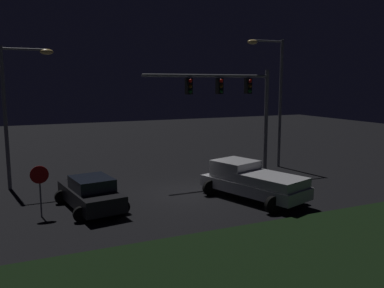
# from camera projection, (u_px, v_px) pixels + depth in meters

# --- Properties ---
(ground_plane) EXTENTS (80.00, 80.00, 0.00)m
(ground_plane) POSITION_uv_depth(u_px,v_px,m) (184.00, 192.00, 21.09)
(ground_plane) COLOR black
(grass_median) EXTENTS (26.30, 6.27, 0.10)m
(grass_median) POSITION_uv_depth(u_px,v_px,m) (291.00, 258.00, 13.04)
(grass_median) COLOR black
(grass_median) RESTS_ON ground_plane
(pickup_truck) EXTENTS (3.96, 5.75, 1.80)m
(pickup_truck) POSITION_uv_depth(u_px,v_px,m) (251.00, 179.00, 19.67)
(pickup_truck) COLOR #B7B7BC
(pickup_truck) RESTS_ON ground_plane
(car_sedan) EXTENTS (2.89, 4.61, 1.51)m
(car_sedan) POSITION_uv_depth(u_px,v_px,m) (91.00, 193.00, 18.14)
(car_sedan) COLOR black
(car_sedan) RESTS_ON ground_plane
(traffic_signal_gantry) EXTENTS (8.32, 0.56, 6.50)m
(traffic_signal_gantry) POSITION_uv_depth(u_px,v_px,m) (233.00, 96.00, 24.39)
(traffic_signal_gantry) COLOR slate
(traffic_signal_gantry) RESTS_ON ground_plane
(street_lamp_left) EXTENTS (2.68, 0.44, 7.58)m
(street_lamp_left) POSITION_uv_depth(u_px,v_px,m) (16.00, 99.00, 21.17)
(street_lamp_left) COLOR slate
(street_lamp_left) RESTS_ON ground_plane
(street_lamp_right) EXTENTS (2.75, 0.44, 8.50)m
(street_lamp_right) POSITION_uv_depth(u_px,v_px,m) (274.00, 88.00, 26.53)
(street_lamp_right) COLOR slate
(street_lamp_right) RESTS_ON ground_plane
(stop_sign) EXTENTS (0.76, 0.08, 2.23)m
(stop_sign) POSITION_uv_depth(u_px,v_px,m) (40.00, 181.00, 16.94)
(stop_sign) COLOR slate
(stop_sign) RESTS_ON ground_plane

